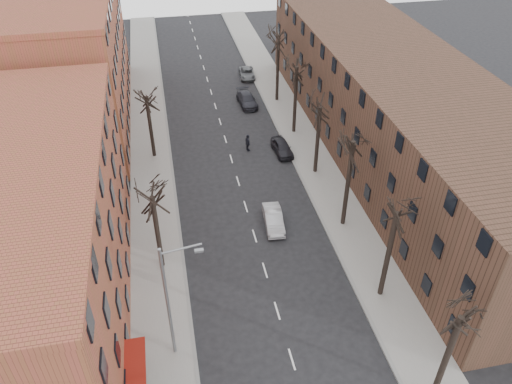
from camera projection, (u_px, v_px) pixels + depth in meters
sidewalk_left at (150, 151)px, 51.52m from camera, size 4.00×90.00×0.15m
sidewalk_right at (300, 136)px, 54.08m from camera, size 4.00×90.00×0.15m
building_left_near at (18, 250)px, 30.95m from camera, size 12.00×26.00×12.00m
building_left_far at (64, 60)px, 53.22m from camera, size 12.00×28.00×14.00m
building_right at (395, 109)px, 48.50m from camera, size 12.00×50.00×10.00m
tree_right_b at (380, 294)px, 35.93m from camera, size 5.20×5.20×10.80m
tree_right_c at (342, 224)px, 42.24m from camera, size 5.20×5.20×11.60m
tree_right_d at (315, 172)px, 48.55m from camera, size 5.20×5.20×10.00m
tree_right_e at (294, 132)px, 54.85m from camera, size 5.20×5.20×10.80m
tree_right_f at (277, 100)px, 61.16m from camera, size 5.20×5.20×11.60m
tree_left_a at (163, 266)px, 38.23m from camera, size 5.20×5.20×9.50m
tree_left_b at (155, 156)px, 50.84m from camera, size 5.20×5.20×9.50m
streetlight at (170, 299)px, 29.04m from camera, size 2.45×0.22×9.03m
silver_sedan at (273, 219)px, 41.70m from camera, size 1.74×4.21×1.35m
parked_car_near at (282, 147)px, 51.00m from camera, size 1.86×4.06×1.35m
parked_car_mid at (247, 100)px, 59.83m from camera, size 2.17×4.79×1.36m
parked_car_far at (247, 73)px, 66.37m from camera, size 2.23×4.30×1.16m
pedestrian_crossing at (248, 143)px, 51.22m from camera, size 0.65×1.16×1.86m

